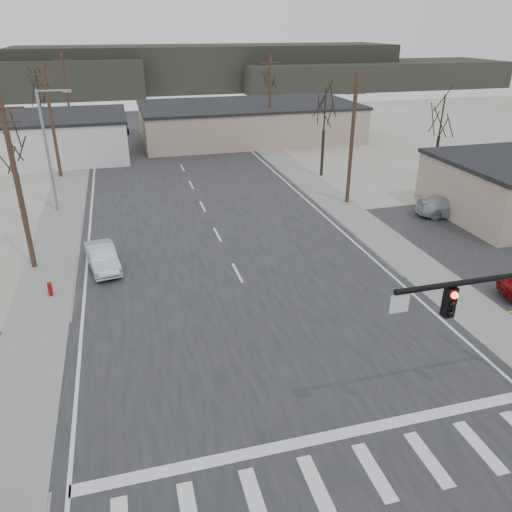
{
  "coord_description": "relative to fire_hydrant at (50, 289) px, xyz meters",
  "views": [
    {
      "loc": [
        -5.75,
        -17.23,
        13.22
      ],
      "look_at": [
        0.21,
        4.66,
        2.6
      ],
      "focal_mm": 35.0,
      "sensor_mm": 36.0,
      "label": 1
    }
  ],
  "objects": [
    {
      "name": "building_right_far",
      "position": [
        20.2,
        36.0,
        1.7
      ],
      "size": [
        26.3,
        14.3,
        4.3
      ],
      "color": "tan",
      "rests_on": "ground"
    },
    {
      "name": "tree_right_far",
      "position": [
        25.2,
        44.0,
        5.13
      ],
      "size": [
        3.52,
        3.52,
        7.84
      ],
      "color": "#2C231B",
      "rests_on": "ground"
    },
    {
      "name": "sedan_crossing",
      "position": [
        2.7,
        2.68,
        0.3
      ],
      "size": [
        2.19,
        4.45,
        1.4
      ],
      "primitive_type": "imported",
      "rotation": [
        0.0,
        0.0,
        0.17
      ],
      "color": "#B4B9BF",
      "rests_on": "main_road"
    },
    {
      "name": "tree_right_mid",
      "position": [
        22.7,
        18.0,
        5.48
      ],
      "size": [
        3.74,
        3.74,
        8.33
      ],
      "color": "#2C231B",
      "rests_on": "ground"
    },
    {
      "name": "tree_left_near",
      "position": [
        -2.8,
        12.0,
        4.78
      ],
      "size": [
        3.3,
        3.3,
        7.35
      ],
      "color": "#2C231B",
      "rests_on": "ground"
    },
    {
      "name": "building_left_far",
      "position": [
        -5.8,
        32.0,
        1.8
      ],
      "size": [
        22.3,
        12.3,
        4.5
      ],
      "color": "silver",
      "rests_on": "ground"
    },
    {
      "name": "car_far_b",
      "position": [
        4.78,
        44.26,
        0.34
      ],
      "size": [
        1.99,
        4.47,
        1.5
      ],
      "primitive_type": "imported",
      "rotation": [
        0.0,
        0.0,
        0.05
      ],
      "color": "black",
      "rests_on": "main_road"
    },
    {
      "name": "hill_center",
      "position": [
        25.2,
        88.0,
        4.05
      ],
      "size": [
        80.0,
        18.0,
        9.0
      ],
      "primitive_type": "cube",
      "color": "#333026",
      "rests_on": "ground"
    },
    {
      "name": "upole_left_d",
      "position": [
        -1.3,
        44.0,
        4.77
      ],
      "size": [
        2.2,
        0.3,
        10.0
      ],
      "color": "#4F3424",
      "rests_on": "ground"
    },
    {
      "name": "upole_right_a",
      "position": [
        21.7,
        10.0,
        4.77
      ],
      "size": [
        2.2,
        0.3,
        10.0
      ],
      "color": "#4F3424",
      "rests_on": "ground"
    },
    {
      "name": "tree_left_far",
      "position": [
        -3.8,
        38.0,
        5.83
      ],
      "size": [
        3.96,
        3.96,
        8.82
      ],
      "color": "#2C231B",
      "rests_on": "ground"
    },
    {
      "name": "ground",
      "position": [
        10.2,
        -8.0,
        -0.45
      ],
      "size": [
        140.0,
        140.0,
        0.0
      ],
      "primitive_type": "plane",
      "color": "silver",
      "rests_on": "ground"
    },
    {
      "name": "upole_left_b",
      "position": [
        -1.3,
        4.0,
        4.77
      ],
      "size": [
        2.2,
        0.3,
        10.0
      ],
      "color": "#4F3424",
      "rests_on": "ground"
    },
    {
      "name": "streetlight_main",
      "position": [
        -0.6,
        14.0,
        4.64
      ],
      "size": [
        2.4,
        0.25,
        9.0
      ],
      "color": "gray",
      "rests_on": "ground"
    },
    {
      "name": "tree_lot",
      "position": [
        32.2,
        14.0,
        5.13
      ],
      "size": [
        3.52,
        3.52,
        7.84
      ],
      "color": "#2C231B",
      "rests_on": "ground"
    },
    {
      "name": "sidewalk_left",
      "position": [
        -0.4,
        12.0,
        -0.42
      ],
      "size": [
        3.0,
        90.0,
        0.06
      ],
      "primitive_type": "cube",
      "color": "gray",
      "rests_on": "ground"
    },
    {
      "name": "sidewalk_right",
      "position": [
        20.8,
        12.0,
        -0.42
      ],
      "size": [
        3.0,
        90.0,
        0.06
      ],
      "primitive_type": "cube",
      "color": "gray",
      "rests_on": "ground"
    },
    {
      "name": "main_road",
      "position": [
        10.2,
        7.0,
        -0.43
      ],
      "size": [
        18.0,
        110.0,
        0.05
      ],
      "primitive_type": "cube",
      "color": "black",
      "rests_on": "ground"
    },
    {
      "name": "car_parked_silver",
      "position": [
        27.86,
        5.0,
        0.33
      ],
      "size": [
        5.52,
        3.34,
        1.5
      ],
      "primitive_type": "imported",
      "rotation": [
        0.0,
        0.0,
        1.31
      ],
      "color": "#ABB1B6",
      "rests_on": "parking_lot"
    },
    {
      "name": "cross_road",
      "position": [
        10.2,
        -8.0,
        -0.43
      ],
      "size": [
        90.0,
        10.0,
        0.04
      ],
      "primitive_type": "cube",
      "color": "black",
      "rests_on": "ground"
    },
    {
      "name": "upole_left_c",
      "position": [
        -1.3,
        24.0,
        4.77
      ],
      "size": [
        2.2,
        0.3,
        10.0
      ],
      "color": "#4F3424",
      "rests_on": "ground"
    },
    {
      "name": "hill_right",
      "position": [
        60.2,
        82.0,
        2.3
      ],
      "size": [
        60.0,
        18.0,
        5.5
      ],
      "primitive_type": "cube",
      "color": "#333026",
      "rests_on": "ground"
    },
    {
      "name": "fire_hydrant",
      "position": [
        0.0,
        0.0,
        0.0
      ],
      "size": [
        0.24,
        0.24,
        0.87
      ],
      "color": "#A50C0C",
      "rests_on": "ground"
    },
    {
      "name": "upole_right_b",
      "position": [
        21.7,
        32.0,
        4.77
      ],
      "size": [
        2.2,
        0.3,
        10.0
      ],
      "color": "#4F3424",
      "rests_on": "ground"
    },
    {
      "name": "car_far_a",
      "position": [
        11.86,
        41.74,
        0.33
      ],
      "size": [
        3.22,
        5.45,
        1.48
      ],
      "primitive_type": "imported",
      "rotation": [
        0.0,
        0.0,
        3.38
      ],
      "color": "black",
      "rests_on": "main_road"
    }
  ]
}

